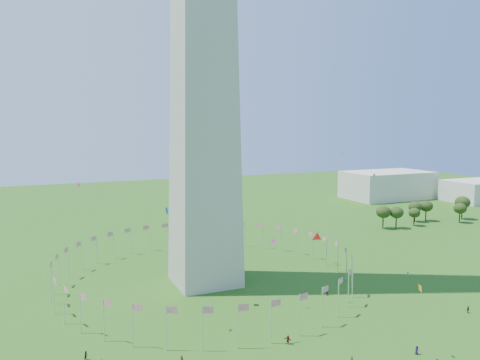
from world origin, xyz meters
The scene contains 6 objects.
flag_ring centered at (0.00, 50.00, 4.50)m, with size 80.24×80.24×9.00m.
gov_building_east_a centered at (150.00, 150.00, 8.00)m, with size 50.00×30.00×16.00m, color beige.
gov_building_east_b centered at (190.00, 120.00, 6.00)m, with size 35.00×25.00×12.00m, color beige.
crowd centered at (5.23, -0.64, 0.86)m, with size 91.35×57.54×1.89m.
kites_aloft centered at (6.82, 24.20, 21.15)m, with size 114.32×79.00×41.87m.
tree_line_east centered at (115.82, 85.37, 4.69)m, with size 53.62×15.21×10.59m.
Camera 1 is at (-41.27, -69.79, 43.80)m, focal length 35.00 mm.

